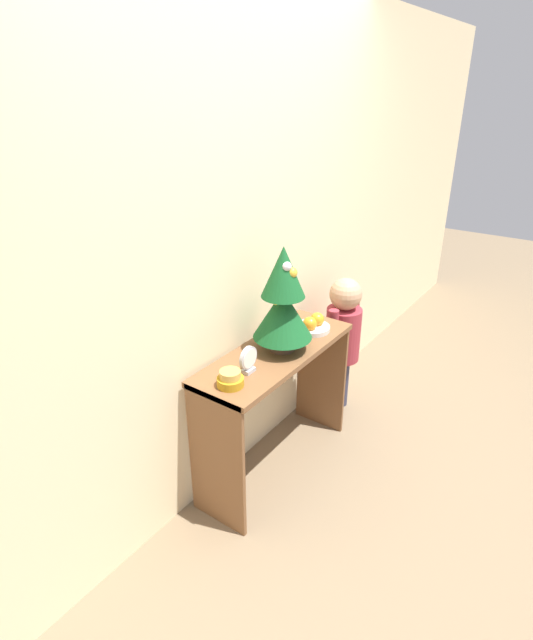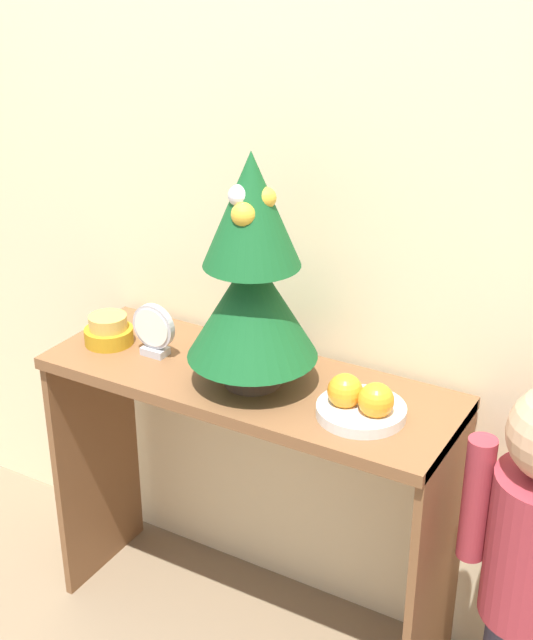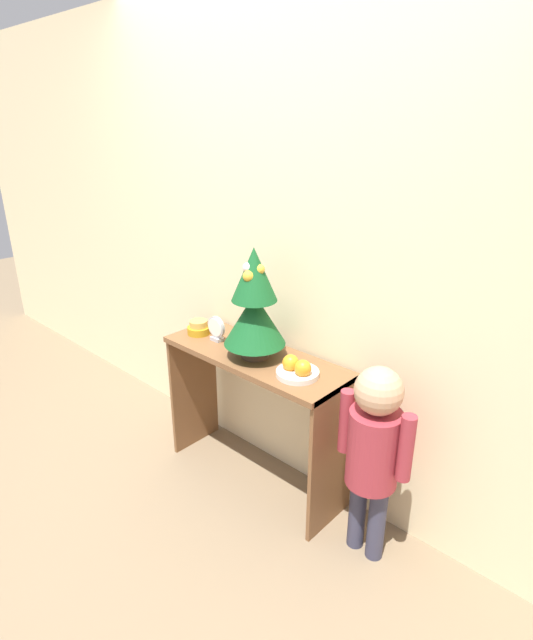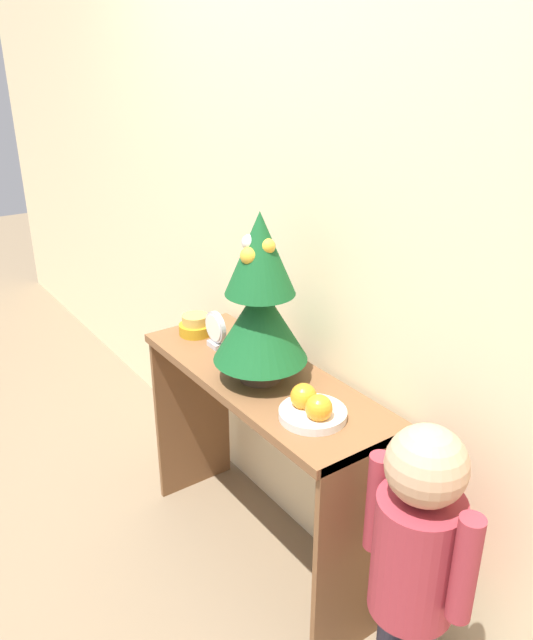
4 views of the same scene
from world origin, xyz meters
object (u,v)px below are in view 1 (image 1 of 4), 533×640
at_px(desk_clock, 248,360).
at_px(child_figure, 343,331).
at_px(mini_tree, 283,300).
at_px(fruit_bowl, 313,325).
at_px(singing_bowl, 230,379).

bearing_deg(desk_clock, child_figure, -0.37).
bearing_deg(mini_tree, child_figure, -0.29).
bearing_deg(child_figure, desk_clock, 179.63).
xyz_separation_m(mini_tree, fruit_bowl, (0.28, -0.01, -0.24)).
xyz_separation_m(fruit_bowl, singing_bowl, (-0.71, 0.01, 0.00)).
relative_size(singing_bowl, desk_clock, 0.92).
xyz_separation_m(fruit_bowl, desk_clock, (-0.57, 0.02, 0.03)).
relative_size(fruit_bowl, singing_bowl, 1.59).
bearing_deg(singing_bowl, mini_tree, 0.16).
relative_size(mini_tree, singing_bowl, 4.44).
xyz_separation_m(mini_tree, desk_clock, (-0.29, 0.00, -0.21)).
distance_m(desk_clock, child_figure, 1.01).
distance_m(fruit_bowl, child_figure, 0.47).
relative_size(mini_tree, desk_clock, 4.07).
height_order(mini_tree, singing_bowl, mini_tree).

